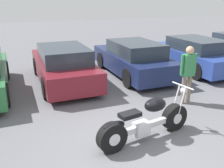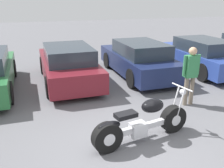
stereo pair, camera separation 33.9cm
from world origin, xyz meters
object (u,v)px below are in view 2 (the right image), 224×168
object	(u,v)px
motorcycle	(142,123)
parked_car_maroon	(68,65)
person_standing	(191,71)
parked_car_blue	(200,55)
parked_car_navy	(138,59)

from	to	relation	value
motorcycle	parked_car_maroon	world-z (taller)	parked_car_maroon
parked_car_maroon	person_standing	size ratio (longest dim) A/B	2.65
parked_car_maroon	parked_car_blue	bearing A→B (deg)	-1.96
parked_car_maroon	parked_car_navy	bearing A→B (deg)	-0.46
parked_car_navy	parked_car_blue	size ratio (longest dim) A/B	1.00
parked_car_blue	motorcycle	bearing A→B (deg)	-137.30
motorcycle	parked_car_navy	size ratio (longest dim) A/B	0.52
parked_car_maroon	parked_car_navy	xyz separation A→B (m)	(2.72, -0.02, 0.00)
parked_car_navy	motorcycle	bearing A→B (deg)	-113.16
motorcycle	parked_car_maroon	size ratio (longest dim) A/B	0.52
parked_car_navy	person_standing	bearing A→B (deg)	-86.66
parked_car_maroon	parked_car_blue	xyz separation A→B (m)	(5.45, -0.19, 0.00)
parked_car_blue	parked_car_navy	bearing A→B (deg)	176.55
parked_car_maroon	parked_car_blue	size ratio (longest dim) A/B	1.00
parked_car_maroon	parked_car_navy	world-z (taller)	same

